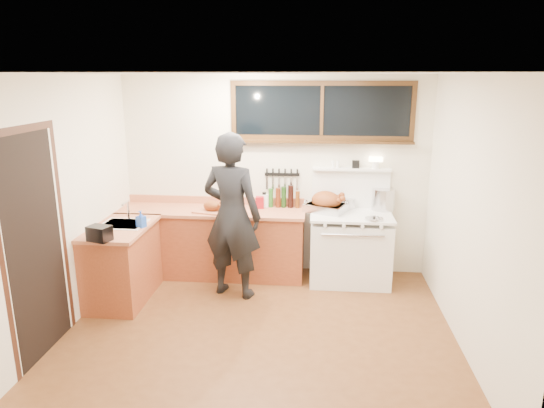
# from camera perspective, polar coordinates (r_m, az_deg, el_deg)

# --- Properties ---
(ground_plane) EXTENTS (4.00, 3.50, 0.02)m
(ground_plane) POSITION_cam_1_polar(r_m,az_deg,el_deg) (5.23, -1.47, -14.80)
(ground_plane) COLOR #583117
(room_shell) EXTENTS (4.10, 3.60, 2.65)m
(room_shell) POSITION_cam_1_polar(r_m,az_deg,el_deg) (4.64, -1.60, 3.30)
(room_shell) COLOR silver
(room_shell) RESTS_ON ground
(counter_back) EXTENTS (2.44, 0.64, 1.00)m
(counter_back) POSITION_cam_1_polar(r_m,az_deg,el_deg) (6.48, -7.03, -4.41)
(counter_back) COLOR brown
(counter_back) RESTS_ON ground
(counter_left) EXTENTS (0.64, 1.09, 0.90)m
(counter_left) POSITION_cam_1_polar(r_m,az_deg,el_deg) (6.00, -17.20, -6.60)
(counter_left) COLOR brown
(counter_left) RESTS_ON ground
(sink_unit) EXTENTS (0.50, 0.45, 0.37)m
(sink_unit) POSITION_cam_1_polar(r_m,az_deg,el_deg) (5.93, -17.04, -2.79)
(sink_unit) COLOR white
(sink_unit) RESTS_ON counter_left
(vintage_stove) EXTENTS (1.02, 0.74, 1.58)m
(vintage_stove) POSITION_cam_1_polar(r_m,az_deg,el_deg) (6.31, 9.15, -4.91)
(vintage_stove) COLOR white
(vintage_stove) RESTS_ON ground
(back_window) EXTENTS (2.32, 0.13, 0.77)m
(back_window) POSITION_cam_1_polar(r_m,az_deg,el_deg) (6.25, 5.87, 10.06)
(back_window) COLOR black
(back_window) RESTS_ON room_shell
(left_doorway) EXTENTS (0.02, 1.04, 2.17)m
(left_doorway) POSITION_cam_1_polar(r_m,az_deg,el_deg) (4.94, -26.04, -4.29)
(left_doorway) COLOR black
(left_doorway) RESTS_ON ground
(knife_strip) EXTENTS (0.46, 0.03, 0.28)m
(knife_strip) POSITION_cam_1_polar(r_m,az_deg,el_deg) (6.39, 1.19, 3.40)
(knife_strip) COLOR black
(knife_strip) RESTS_ON room_shell
(man) EXTENTS (0.83, 0.66, 1.98)m
(man) POSITION_cam_1_polar(r_m,az_deg,el_deg) (5.70, -4.73, -1.41)
(man) COLOR black
(man) RESTS_ON ground
(soap_bottle) EXTENTS (0.11, 0.12, 0.19)m
(soap_bottle) POSITION_cam_1_polar(r_m,az_deg,el_deg) (5.72, -15.16, -1.72)
(soap_bottle) COLOR blue
(soap_bottle) RESTS_ON counter_left
(toaster) EXTENTS (0.27, 0.22, 0.16)m
(toaster) POSITION_cam_1_polar(r_m,az_deg,el_deg) (5.40, -19.64, -3.28)
(toaster) COLOR black
(toaster) RESTS_ON counter_left
(cutting_board) EXTENTS (0.49, 0.42, 0.14)m
(cutting_board) POSITION_cam_1_polar(r_m,az_deg,el_deg) (6.21, -7.01, -0.42)
(cutting_board) COLOR #B96C49
(cutting_board) RESTS_ON counter_back
(roast_turkey) EXTENTS (0.60, 0.54, 0.26)m
(roast_turkey) POSITION_cam_1_polar(r_m,az_deg,el_deg) (6.21, 6.42, 0.08)
(roast_turkey) COLOR silver
(roast_turkey) RESTS_ON vintage_stove
(stockpot) EXTENTS (0.35, 0.35, 0.28)m
(stockpot) POSITION_cam_1_polar(r_m,az_deg,el_deg) (6.41, 12.97, 0.56)
(stockpot) COLOR silver
(stockpot) RESTS_ON vintage_stove
(saucepan) EXTENTS (0.21, 0.30, 0.13)m
(saucepan) POSITION_cam_1_polar(r_m,az_deg,el_deg) (6.41, 9.01, 0.09)
(saucepan) COLOR silver
(saucepan) RESTS_ON vintage_stove
(pot_lid) EXTENTS (0.26, 0.26, 0.04)m
(pot_lid) POSITION_cam_1_polar(r_m,az_deg,el_deg) (5.96, 11.91, -1.72)
(pot_lid) COLOR silver
(pot_lid) RESTS_ON vintage_stove
(coffee_tin) EXTENTS (0.11, 0.10, 0.16)m
(coffee_tin) POSITION_cam_1_polar(r_m,az_deg,el_deg) (6.32, -1.45, 0.18)
(coffee_tin) COLOR maroon
(coffee_tin) RESTS_ON counter_back
(pitcher) EXTENTS (0.11, 0.11, 0.17)m
(pitcher) POSITION_cam_1_polar(r_m,az_deg,el_deg) (6.38, -0.79, 0.39)
(pitcher) COLOR white
(pitcher) RESTS_ON counter_back
(bottle_cluster) EXTENTS (0.49, 0.07, 0.30)m
(bottle_cluster) POSITION_cam_1_polar(r_m,az_deg,el_deg) (6.35, 1.22, 0.75)
(bottle_cluster) COLOR black
(bottle_cluster) RESTS_ON counter_back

